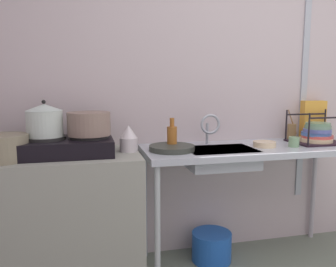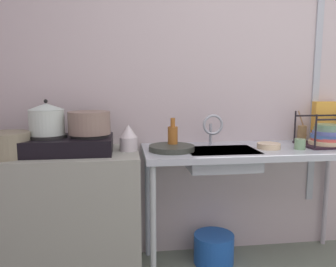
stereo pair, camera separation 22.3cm
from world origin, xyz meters
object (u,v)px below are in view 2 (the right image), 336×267
pot_on_left_burner (47,119)px  small_bowl_on_drainboard (269,146)px  pot_on_right_burner (89,123)px  dish_rack (327,137)px  cup_by_rack (300,144)px  faucet (213,126)px  stove (69,144)px  bottle_by_sink (173,137)px  frying_pan (172,148)px  cereal_box (325,121)px  utensil_jar (302,133)px  bucket_on_floor (214,248)px  percolator (129,138)px  pot_beside_stove (6,145)px  sink_basin (222,159)px

pot_on_left_burner → small_bowl_on_drainboard: size_ratio=1.42×
pot_on_right_burner → dish_rack: pot_on_right_burner is taller
cup_by_rack → faucet: bearing=161.8°
pot_on_left_burner → dish_rack: 1.87m
stove → bottle_by_sink: bottle_by_sink is taller
pot_on_left_burner → small_bowl_on_drainboard: bearing=-1.4°
frying_pan → stove: bearing=178.2°
cereal_box → utensil_jar: 0.20m
pot_on_left_burner → faucet: (1.07, 0.10, -0.07)m
cereal_box → pot_on_right_burner: bearing=-168.1°
stove → pot_on_right_burner: (0.13, 0.00, 0.13)m
pot_on_right_burner → bucket_on_floor: 1.24m
small_bowl_on_drainboard → bottle_by_sink: (-0.64, 0.07, 0.06)m
cereal_box → small_bowl_on_drainboard: bearing=-150.9°
stove → pot_on_right_burner: pot_on_right_burner is taller
cup_by_rack → small_bowl_on_drainboard: bearing=165.5°
faucet → dish_rack: (0.79, -0.09, -0.08)m
percolator → faucet: faucet is taller
pot_on_right_burner → utensil_jar: bearing=8.1°
stove → faucet: bearing=5.8°
pot_on_left_burner → bucket_on_floor: (1.09, 0.06, -0.95)m
faucet → bottle_by_sink: (-0.28, -0.05, -0.06)m
pot_on_left_burner → pot_on_right_burner: 0.26m
dish_rack → bucket_on_floor: bearing=176.3°
percolator → small_bowl_on_drainboard: bearing=-2.9°
pot_beside_stove → small_bowl_on_drainboard: 1.65m
small_bowl_on_drainboard → cereal_box: bearing=24.4°
pot_beside_stove → small_bowl_on_drainboard: (1.64, 0.05, -0.06)m
pot_beside_stove → percolator: bearing=7.6°
pot_beside_stove → sink_basin: bearing=1.8°
bottle_by_sink → pot_beside_stove: bearing=-172.9°
pot_on_left_burner → faucet: bearing=5.1°
percolator → utensil_jar: bearing=9.1°
frying_pan → utensil_jar: size_ratio=1.29×
percolator → dish_rack: (1.37, -0.00, -0.02)m
faucet → small_bowl_on_drainboard: (0.35, -0.13, -0.12)m
sink_basin → pot_on_right_burner: bearing=177.1°
pot_beside_stove → frying_pan: size_ratio=0.94×
cup_by_rack → pot_on_right_burner: bearing=176.5°
pot_on_right_burner → percolator: pot_on_right_burner is taller
pot_beside_stove → frying_pan: bearing=3.6°
stove → pot_beside_stove: (-0.35, -0.08, 0.02)m
sink_basin → frying_pan: (-0.33, 0.02, 0.08)m
pot_beside_stove → cup_by_rack: pot_beside_stove is taller
pot_beside_stove → faucet: 1.31m
faucet → cereal_box: 0.91m
percolator → faucet: size_ratio=0.76×
faucet → dish_rack: size_ratio=0.63×
pot_on_right_burner → utensil_jar: 1.56m
utensil_jar → pot_on_right_burner: bearing=-171.9°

